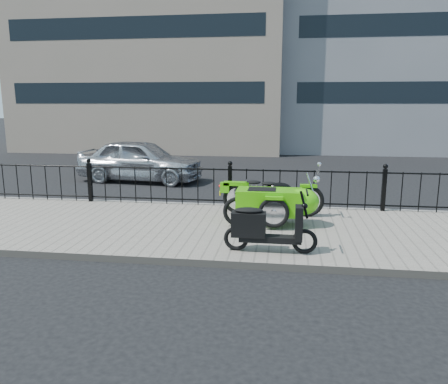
# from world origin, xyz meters

# --- Properties ---
(ground) EXTENTS (120.00, 120.00, 0.00)m
(ground) POSITION_xyz_m (0.00, 0.00, 0.00)
(ground) COLOR black
(ground) RESTS_ON ground
(sidewalk) EXTENTS (30.00, 3.80, 0.12)m
(sidewalk) POSITION_xyz_m (0.00, -0.50, 0.06)
(sidewalk) COLOR gray
(sidewalk) RESTS_ON ground
(curb) EXTENTS (30.00, 0.10, 0.12)m
(curb) POSITION_xyz_m (0.00, 1.44, 0.06)
(curb) COLOR gray
(curb) RESTS_ON ground
(iron_fence) EXTENTS (14.11, 0.11, 1.08)m
(iron_fence) POSITION_xyz_m (0.00, 1.30, 0.59)
(iron_fence) COLOR black
(iron_fence) RESTS_ON sidewalk
(building_tan) EXTENTS (14.00, 8.01, 12.00)m
(building_tan) POSITION_xyz_m (-6.00, 15.99, 6.00)
(building_tan) COLOR gray
(building_tan) RESTS_ON ground
(building_grey) EXTENTS (12.00, 8.01, 15.00)m
(building_grey) POSITION_xyz_m (7.00, 16.99, 7.50)
(building_grey) COLOR slate
(building_grey) RESTS_ON ground
(motorcycle_sidecar) EXTENTS (2.28, 1.48, 0.98)m
(motorcycle_sidecar) POSITION_xyz_m (1.16, -0.08, 0.59)
(motorcycle_sidecar) COLOR black
(motorcycle_sidecar) RESTS_ON sidewalk
(scooter) EXTENTS (1.53, 0.45, 1.04)m
(scooter) POSITION_xyz_m (0.96, -1.87, 0.52)
(scooter) COLOR black
(scooter) RESTS_ON sidewalk
(spare_tire) EXTENTS (0.60, 0.12, 0.60)m
(spare_tire) POSITION_xyz_m (0.38, -0.43, 0.42)
(spare_tire) COLOR black
(spare_tire) RESTS_ON sidewalk
(sedan_car) EXTENTS (4.20, 2.06, 1.38)m
(sedan_car) POSITION_xyz_m (-3.40, 4.86, 0.69)
(sedan_car) COLOR #B5B7BD
(sedan_car) RESTS_ON ground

